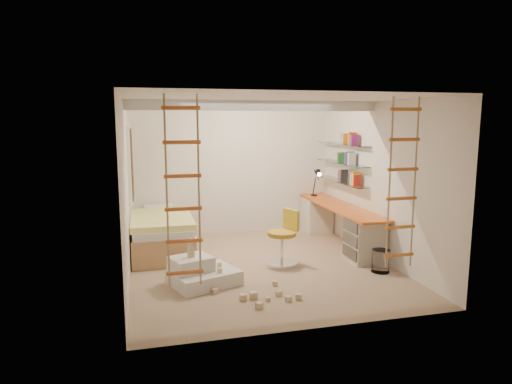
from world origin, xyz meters
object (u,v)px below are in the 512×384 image
object	(u,v)px
bed	(161,233)
play_platform	(201,273)
swivel_chair	(283,245)
desk	(338,224)

from	to	relation	value
bed	play_platform	xyz separation A→B (m)	(0.45, -1.77, -0.17)
swivel_chair	bed	bearing A→B (deg)	146.50
bed	swivel_chair	world-z (taller)	swivel_chair
bed	play_platform	world-z (taller)	bed
swivel_chair	play_platform	bearing A→B (deg)	-158.66
bed	swivel_chair	xyz separation A→B (m)	(1.85, -1.22, -0.00)
swivel_chair	desk	bearing A→B (deg)	32.55
swivel_chair	play_platform	xyz separation A→B (m)	(-1.39, -0.55, -0.17)
swivel_chair	play_platform	distance (m)	1.51
desk	play_platform	distance (m)	3.09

